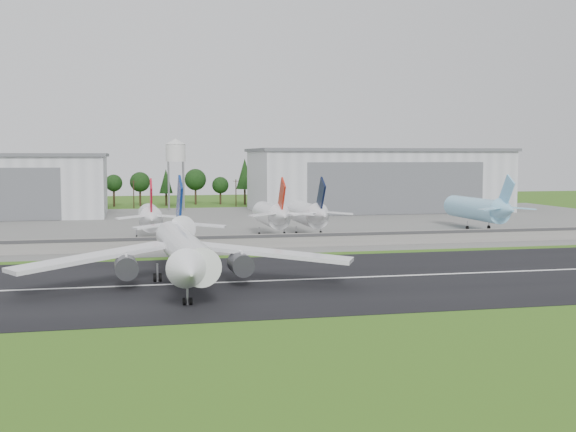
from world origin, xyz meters
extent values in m
plane|color=#275514|center=(0.00, 0.00, 0.00)|extent=(600.00, 600.00, 0.00)
cube|color=black|center=(0.00, 10.00, 0.05)|extent=(320.00, 60.00, 0.10)
cube|color=white|center=(0.00, 10.00, 0.11)|extent=(220.00, 1.00, 0.02)
cube|color=slate|center=(0.00, 120.00, 0.05)|extent=(320.00, 150.00, 0.10)
cube|color=gray|center=(0.00, 55.00, 1.75)|extent=(240.00, 0.50, 3.50)
cube|color=#38383A|center=(0.00, 54.70, 3.00)|extent=(240.00, 0.12, 0.70)
cube|color=silver|center=(75.00, 165.00, 12.00)|extent=(100.00, 45.00, 24.00)
cube|color=#595B60|center=(75.00, 165.00, 24.60)|extent=(102.00, 47.00, 1.20)
cube|color=#595B60|center=(75.00, 142.35, 10.08)|extent=(70.00, 0.30, 19.68)
cylinder|color=#99999E|center=(-8.00, 182.00, 10.00)|extent=(0.50, 0.50, 20.00)
cylinder|color=#99999E|center=(-2.00, 188.00, 10.00)|extent=(0.50, 0.50, 20.00)
cylinder|color=silver|center=(-5.00, 185.00, 23.50)|extent=(8.00, 8.00, 7.00)
cone|color=silver|center=(-5.00, 185.00, 28.20)|extent=(8.40, 8.40, 2.40)
cylinder|color=white|center=(-14.87, 10.00, 6.20)|extent=(7.75, 44.21, 5.80)
cone|color=white|center=(-15.99, -14.98, 6.20)|extent=(6.06, 6.25, 5.80)
cone|color=white|center=(-13.70, 36.47, 7.40)|extent=(5.90, 9.24, 5.51)
cube|color=navy|center=(-13.72, 35.97, 12.70)|extent=(0.92, 9.55, 11.13)
cube|color=white|center=(0.02, 7.34, 5.40)|extent=(27.63, 16.99, 2.65)
cylinder|color=#333338|center=(-5.54, 6.08, 3.80)|extent=(4.04, 5.66, 3.80)
cube|color=white|center=(-8.72, 35.75, 7.80)|extent=(9.53, 5.48, 0.98)
cube|color=white|center=(-29.95, 8.67, 5.40)|extent=(26.89, 18.96, 2.65)
cylinder|color=#333338|center=(-24.52, 6.93, 3.80)|extent=(4.04, 5.66, 3.80)
cube|color=white|center=(-18.72, 36.20, 7.80)|extent=(9.55, 6.16, 0.98)
cube|color=#99999E|center=(-15.05, 6.00, 1.70)|extent=(11.32, 30.41, 3.20)
cylinder|color=black|center=(-19.24, 13.20, 0.85)|extent=(0.47, 1.52, 1.50)
cylinder|color=white|center=(-18.64, 80.00, 5.95)|extent=(5.89, 24.00, 5.89)
cone|color=white|center=(-18.64, 64.50, 6.95)|extent=(5.60, 7.00, 5.60)
cube|color=#B70E25|center=(-18.64, 65.00, 11.75)|extent=(0.45, 8.59, 10.02)
cylinder|color=#99999E|center=(-22.14, 78.00, 1.50)|extent=(0.32, 0.32, 3.00)
cylinder|color=#99999E|center=(-15.14, 78.00, 1.50)|extent=(0.32, 0.32, 3.00)
cylinder|color=black|center=(-22.14, 78.00, 0.80)|extent=(0.40, 1.40, 1.40)
cylinder|color=white|center=(14.02, 80.00, 6.04)|extent=(6.08, 24.00, 6.08)
cone|color=white|center=(14.02, 64.50, 7.04)|extent=(5.77, 7.00, 5.77)
cube|color=#B41D0D|center=(14.02, 65.00, 11.84)|extent=(0.45, 8.59, 10.02)
cylinder|color=#99999E|center=(10.52, 78.00, 1.50)|extent=(0.32, 0.32, 3.00)
cylinder|color=#99999E|center=(17.52, 78.00, 1.50)|extent=(0.32, 0.32, 3.00)
cylinder|color=black|center=(10.52, 78.00, 0.80)|extent=(0.40, 1.40, 1.40)
cylinder|color=white|center=(24.35, 80.00, 6.08)|extent=(6.16, 24.00, 6.16)
cone|color=white|center=(24.35, 64.50, 7.08)|extent=(5.86, 7.00, 5.86)
cube|color=black|center=(24.35, 65.00, 11.88)|extent=(0.45, 8.59, 10.02)
cylinder|color=#99999E|center=(20.85, 78.00, 1.50)|extent=(0.32, 0.32, 3.00)
cylinder|color=#99999E|center=(27.85, 78.00, 1.50)|extent=(0.32, 0.32, 3.00)
cylinder|color=black|center=(20.85, 78.00, 0.80)|extent=(0.40, 1.40, 1.40)
cylinder|color=#8ACBEE|center=(77.85, 85.00, 6.34)|extent=(6.69, 30.00, 6.69)
cone|color=#8ACBEE|center=(77.85, 66.50, 7.34)|extent=(6.35, 7.00, 6.35)
cube|color=#77C2F3|center=(77.85, 67.00, 12.14)|extent=(0.45, 8.59, 10.02)
cylinder|color=#99999E|center=(74.35, 83.00, 1.50)|extent=(0.32, 0.32, 3.00)
cylinder|color=#99999E|center=(81.35, 83.00, 1.50)|extent=(0.32, 0.32, 3.00)
cylinder|color=black|center=(74.35, 83.00, 0.80)|extent=(0.40, 1.40, 1.40)
camera|label=1|loc=(-23.80, -114.01, 22.04)|focal=45.00mm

